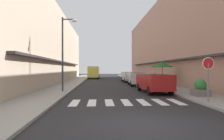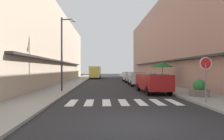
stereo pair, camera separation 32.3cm
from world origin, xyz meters
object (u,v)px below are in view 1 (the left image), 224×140
(street_lamp, at_px, (65,46))
(pedestrian_walking_near, at_px, (153,76))
(planter_corner, at_px, (200,89))
(parked_car_mid, at_px, (137,77))
(parked_car_far, at_px, (129,76))
(cafe_umbrella, at_px, (162,65))
(delivery_van, at_px, (94,71))
(parked_car_near, at_px, (154,81))
(round_street_sign, at_px, (208,68))

(street_lamp, xyz_separation_m, pedestrian_walking_near, (9.54, 8.96, -2.72))
(street_lamp, bearing_deg, planter_corner, -19.95)
(parked_car_mid, xyz_separation_m, planter_corner, (2.31, -9.64, -0.33))
(parked_car_far, height_order, pedestrian_walking_near, pedestrian_walking_near)
(parked_car_mid, relative_size, cafe_umbrella, 1.80)
(cafe_umbrella, bearing_deg, delivery_van, 111.81)
(parked_car_near, relative_size, planter_corner, 4.15)
(parked_car_far, relative_size, planter_corner, 4.03)
(cafe_umbrella, bearing_deg, parked_car_mid, 136.37)
(cafe_umbrella, relative_size, planter_corner, 2.30)
(planter_corner, bearing_deg, round_street_sign, -109.66)
(parked_car_far, height_order, delivery_van, delivery_van)
(round_street_sign, xyz_separation_m, planter_corner, (0.89, 2.50, -1.33))
(parked_car_near, relative_size, round_street_sign, 1.90)
(round_street_sign, bearing_deg, parked_car_far, 94.50)
(parked_car_near, bearing_deg, round_street_sign, -74.90)
(parked_car_near, relative_size, pedestrian_walking_near, 2.90)
(cafe_umbrella, bearing_deg, planter_corner, -89.23)
(street_lamp, bearing_deg, round_street_sign, -34.99)
(parked_car_near, height_order, street_lamp, street_lamp)
(delivery_van, bearing_deg, pedestrian_walking_near, -60.67)
(cafe_umbrella, height_order, pedestrian_walking_near, cafe_umbrella)
(planter_corner, xyz_separation_m, pedestrian_walking_near, (0.25, 12.33, 0.33))
(parked_car_mid, height_order, planter_corner, parked_car_mid)
(delivery_van, distance_m, pedestrian_walking_near, 16.16)
(cafe_umbrella, xyz_separation_m, planter_corner, (0.10, -7.53, -1.73))
(delivery_van, height_order, pedestrian_walking_near, delivery_van)
(street_lamp, bearing_deg, pedestrian_walking_near, 43.22)
(street_lamp, height_order, cafe_umbrella, street_lamp)
(parked_car_near, height_order, delivery_van, delivery_van)
(parked_car_mid, xyz_separation_m, street_lamp, (-6.97, -6.27, 2.72))
(parked_car_far, height_order, round_street_sign, round_street_sign)
(parked_car_near, bearing_deg, pedestrian_walking_near, 75.00)
(parked_car_near, distance_m, round_street_sign, 5.54)
(planter_corner, bearing_deg, delivery_van, 106.17)
(delivery_van, relative_size, round_street_sign, 2.32)
(delivery_van, distance_m, round_street_sign, 29.71)
(pedestrian_walking_near, bearing_deg, street_lamp, 44.80)
(cafe_umbrella, relative_size, pedestrian_walking_near, 1.61)
(parked_car_mid, bearing_deg, pedestrian_walking_near, 46.41)
(parked_car_near, distance_m, parked_car_mid, 6.88)
(parked_car_far, height_order, cafe_umbrella, cafe_umbrella)
(parked_car_near, relative_size, street_lamp, 0.77)
(delivery_van, height_order, cafe_umbrella, cafe_umbrella)
(round_street_sign, distance_m, planter_corner, 2.97)
(street_lamp, xyz_separation_m, cafe_umbrella, (9.18, 4.16, -1.32))
(round_street_sign, bearing_deg, street_lamp, 145.01)
(delivery_van, bearing_deg, cafe_umbrella, -68.19)
(parked_car_mid, distance_m, delivery_van, 17.62)
(parked_car_near, bearing_deg, delivery_van, 102.74)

